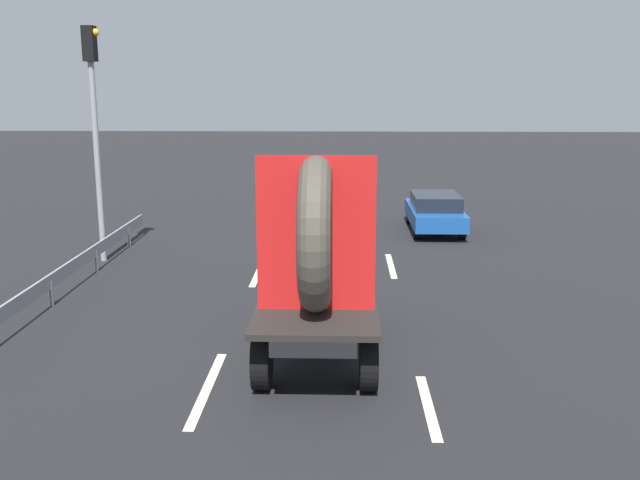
{
  "coord_description": "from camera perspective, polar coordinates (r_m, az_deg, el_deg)",
  "views": [
    {
      "loc": [
        0.61,
        -12.67,
        4.81
      ],
      "look_at": [
        0.2,
        0.49,
        1.9
      ],
      "focal_mm": 40.05,
      "sensor_mm": 36.0,
      "label": 1
    }
  ],
  "objects": [
    {
      "name": "ground_plane",
      "position": [
        13.56,
        -0.94,
        -8.3
      ],
      "size": [
        120.0,
        120.0,
        0.0
      ],
      "primitive_type": "plane",
      "color": "black"
    },
    {
      "name": "flatbed_truck",
      "position": [
        12.91,
        -0.09,
        -1.21
      ],
      "size": [
        2.02,
        4.65,
        3.7
      ],
      "color": "black",
      "rests_on": "ground_plane"
    },
    {
      "name": "distant_sedan",
      "position": [
        23.79,
        9.18,
        2.29
      ],
      "size": [
        1.65,
        3.84,
        1.25
      ],
      "color": "black",
      "rests_on": "ground_plane"
    },
    {
      "name": "traffic_light",
      "position": [
        20.05,
        -17.59,
        9.7
      ],
      "size": [
        0.42,
        0.36,
        6.25
      ],
      "color": "gray",
      "rests_on": "ground_plane"
    },
    {
      "name": "guardrail",
      "position": [
        18.03,
        -19.02,
        -1.97
      ],
      "size": [
        0.1,
        11.73,
        0.71
      ],
      "color": "gray",
      "rests_on": "ground_plane"
    },
    {
      "name": "lane_dash_left_near",
      "position": [
        11.86,
        -9.01,
        -11.6
      ],
      "size": [
        0.16,
        2.93,
        0.01
      ],
      "primitive_type": "cube",
      "rotation": [
        0.0,
        0.0,
        1.57
      ],
      "color": "beige",
      "rests_on": "ground_plane"
    },
    {
      "name": "lane_dash_left_far",
      "position": [
        18.48,
        -4.97,
        -2.65
      ],
      "size": [
        0.16,
        2.57,
        0.01
      ],
      "primitive_type": "cube",
      "rotation": [
        0.0,
        0.0,
        1.57
      ],
      "color": "beige",
      "rests_on": "ground_plane"
    },
    {
      "name": "lane_dash_right_near",
      "position": [
        11.24,
        8.64,
        -12.99
      ],
      "size": [
        0.16,
        2.24,
        0.01
      ],
      "primitive_type": "cube",
      "rotation": [
        0.0,
        0.0,
        1.57
      ],
      "color": "beige",
      "rests_on": "ground_plane"
    },
    {
      "name": "lane_dash_right_far",
      "position": [
        19.25,
        5.69,
        -2.05
      ],
      "size": [
        0.16,
        2.59,
        0.01
      ],
      "primitive_type": "cube",
      "rotation": [
        0.0,
        0.0,
        1.57
      ],
      "color": "beige",
      "rests_on": "ground_plane"
    }
  ]
}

